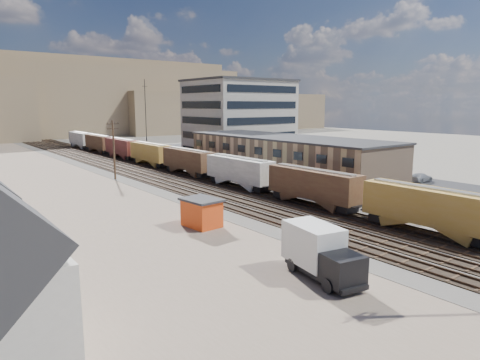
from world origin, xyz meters
TOP-DOWN VIEW (x-y plane):
  - ground at (0.00, 0.00)m, footprint 300.00×300.00m
  - ballast_bed at (0.00, 50.00)m, footprint 18.00×200.00m
  - dirt_yard at (-20.00, 40.00)m, footprint 24.00×180.00m
  - asphalt_lot at (22.00, 35.00)m, footprint 26.00×120.00m
  - rail_tracks at (-0.55, 50.00)m, footprint 11.40×200.00m
  - freight_train at (3.80, 46.13)m, footprint 3.00×119.74m
  - warehouse at (14.98, 25.00)m, footprint 12.40×40.40m
  - office_tower at (27.95, 54.95)m, footprint 22.60×18.60m
  - utility_pole_north at (-8.50, 42.00)m, footprint 2.20×0.32m
  - radio_mast at (6.00, 60.00)m, footprint 1.20×0.16m
  - hills_north at (0.17, 167.92)m, footprint 265.00×80.00m
  - box_truck at (-12.48, -7.69)m, footprint 3.85×7.41m
  - maintenance_shed at (-12.21, 8.85)m, footprint 3.53×4.36m
  - parked_car_red at (19.99, 4.85)m, footprint 1.95×4.30m
  - parked_car_silver at (30.38, 8.95)m, footprint 5.08×2.20m
  - parked_car_blue at (26.72, 51.82)m, footprint 5.58×4.60m
  - parked_car_far at (29.28, 48.90)m, footprint 3.11×4.51m

SIDE VIEW (x-z plane):
  - ground at x=0.00m, z-range 0.00..0.00m
  - dirt_yard at x=-20.00m, z-range 0.00..0.03m
  - asphalt_lot at x=22.00m, z-range 0.00..0.04m
  - ballast_bed at x=0.00m, z-range 0.00..0.06m
  - rail_tracks at x=-0.55m, z-range -0.01..0.23m
  - parked_car_blue at x=26.72m, z-range 0.00..1.41m
  - parked_car_far at x=29.28m, z-range 0.00..1.43m
  - parked_car_red at x=19.99m, z-range 0.00..1.43m
  - parked_car_silver at x=30.38m, z-range 0.00..1.45m
  - maintenance_shed at x=-12.21m, z-range 0.04..3.02m
  - box_truck at x=-12.48m, z-range 0.03..3.79m
  - freight_train at x=3.80m, z-range 0.56..5.02m
  - warehouse at x=14.98m, z-range 0.03..7.28m
  - utility_pole_north at x=-8.50m, z-range 0.30..10.30m
  - radio_mast at x=6.00m, z-range 0.12..18.12m
  - office_tower at x=27.95m, z-range 0.04..18.49m
  - hills_north at x=0.17m, z-range -1.90..30.10m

